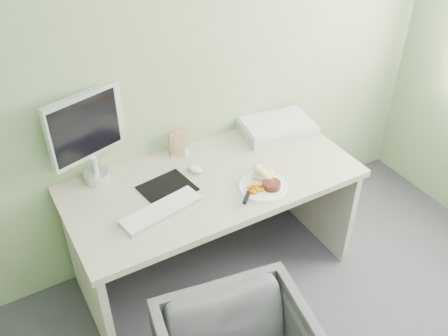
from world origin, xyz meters
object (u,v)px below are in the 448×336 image
desk (213,204)px  plate (263,187)px  monitor (88,134)px  scanner (277,127)px

desk → plate: 0.34m
desk → monitor: monitor is taller
scanner → monitor: monitor is taller
scanner → monitor: size_ratio=0.84×
desk → monitor: bearing=150.3°
plate → scanner: 0.56m
desk → monitor: 0.79m
scanner → plate: bearing=-123.6°
desk → plate: plate is taller
desk → monitor: (-0.55, 0.31, 0.47)m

